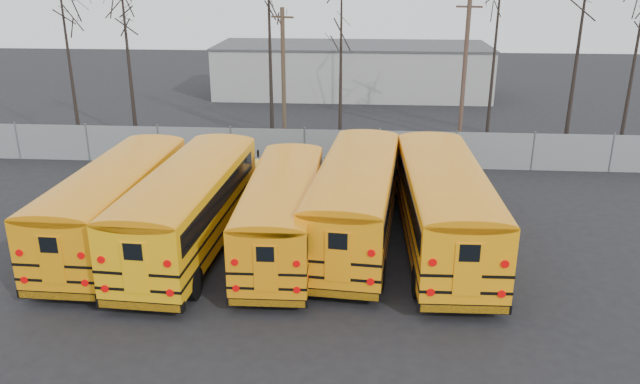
# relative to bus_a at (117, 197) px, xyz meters

# --- Properties ---
(ground) EXTENTS (120.00, 120.00, 0.00)m
(ground) POSITION_rel_bus_a_xyz_m (6.15, -1.51, -1.88)
(ground) COLOR black
(ground) RESTS_ON ground
(fence) EXTENTS (40.00, 0.04, 2.00)m
(fence) POSITION_rel_bus_a_xyz_m (6.15, 10.49, -0.88)
(fence) COLOR gray
(fence) RESTS_ON ground
(distant_building) EXTENTS (22.00, 8.00, 4.00)m
(distant_building) POSITION_rel_bus_a_xyz_m (8.15, 30.49, 0.12)
(distant_building) COLOR #9B9C97
(distant_building) RESTS_ON ground
(bus_a) EXTENTS (2.90, 11.53, 3.21)m
(bus_a) POSITION_rel_bus_a_xyz_m (0.00, 0.00, 0.00)
(bus_a) COLOR black
(bus_a) RESTS_ON ground
(bus_b) EXTENTS (3.38, 12.01, 3.32)m
(bus_b) POSITION_rel_bus_a_xyz_m (2.96, -0.27, 0.07)
(bus_b) COLOR black
(bus_b) RESTS_ON ground
(bus_c) EXTENTS (2.68, 10.90, 3.04)m
(bus_c) POSITION_rel_bus_a_xyz_m (6.39, -0.18, -0.10)
(bus_c) COLOR black
(bus_c) RESTS_ON ground
(bus_d) EXTENTS (3.81, 12.13, 3.34)m
(bus_d) POSITION_rel_bus_a_xyz_m (9.09, 0.91, 0.08)
(bus_d) COLOR black
(bus_d) RESTS_ON ground
(bus_e) EXTENTS (3.09, 12.21, 3.40)m
(bus_e) POSITION_rel_bus_a_xyz_m (12.32, 0.39, 0.11)
(bus_e) COLOR black
(bus_e) RESTS_ON ground
(utility_pole_left) EXTENTS (1.35, 0.66, 8.00)m
(utility_pole_left) POSITION_rel_bus_a_xyz_m (4.56, 14.32, 2.23)
(utility_pole_left) COLOR #453627
(utility_pole_left) RESTS_ON ground
(utility_pole_right) EXTENTS (1.50, 0.48, 8.52)m
(utility_pole_right) POSITION_rel_bus_a_xyz_m (15.16, 16.23, 2.50)
(utility_pole_right) COLOR #4C362B
(utility_pole_right) RESTS_ON ground
(tree_0) EXTENTS (0.26, 0.26, 10.35)m
(tree_0) POSITION_rel_bus_a_xyz_m (-7.10, 12.20, 3.30)
(tree_0) COLOR black
(tree_0) RESTS_ON ground
(tree_1) EXTENTS (0.26, 0.26, 10.10)m
(tree_1) POSITION_rel_bus_a_xyz_m (-4.94, 15.36, 3.17)
(tree_1) COLOR black
(tree_1) RESTS_ON ground
(tree_2) EXTENTS (0.26, 0.26, 11.72)m
(tree_2) POSITION_rel_bus_a_xyz_m (3.57, 15.95, 3.98)
(tree_2) COLOR black
(tree_2) RESTS_ON ground
(tree_3) EXTENTS (0.26, 0.26, 9.83)m
(tree_3) POSITION_rel_bus_a_xyz_m (7.92, 13.33, 3.03)
(tree_3) COLOR black
(tree_3) RESTS_ON ground
(tree_4) EXTENTS (0.26, 0.26, 12.88)m
(tree_4) POSITION_rel_bus_a_xyz_m (16.82, 16.20, 4.56)
(tree_4) COLOR black
(tree_4) RESTS_ON ground
(tree_5) EXTENTS (0.26, 0.26, 11.76)m
(tree_5) POSITION_rel_bus_a_xyz_m (21.08, 14.72, 4.00)
(tree_5) COLOR black
(tree_5) RESTS_ON ground
(tree_6) EXTENTS (0.26, 0.26, 11.07)m
(tree_6) POSITION_rel_bus_a_xyz_m (23.15, 12.10, 3.66)
(tree_6) COLOR black
(tree_6) RESTS_ON ground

